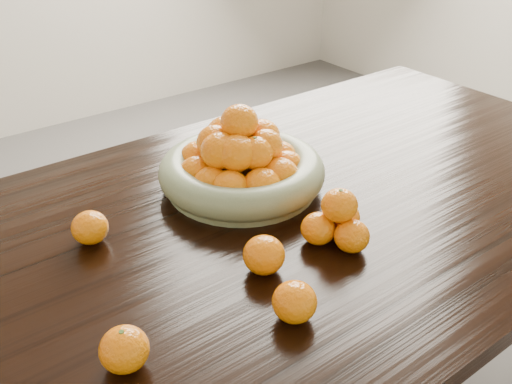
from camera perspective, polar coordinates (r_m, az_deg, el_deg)
dining_table at (r=1.24m, az=1.03°, el=-5.79°), size 2.00×1.00×0.75m
fruit_bowl at (r=1.26m, az=-1.50°, el=2.77°), size 0.37×0.37×0.20m
orange_pyramid at (r=1.10m, az=8.21°, el=-2.93°), size 0.13×0.12×0.11m
loose_orange_0 at (r=0.87m, az=-13.04°, el=-15.08°), size 0.07×0.07×0.07m
loose_orange_1 at (r=0.92m, az=3.87°, el=-10.91°), size 0.07×0.07×0.07m
loose_orange_2 at (r=1.02m, az=0.80°, el=-6.31°), size 0.08×0.08×0.07m
loose_orange_3 at (r=1.14m, az=-16.28°, el=-3.43°), size 0.07×0.07×0.07m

